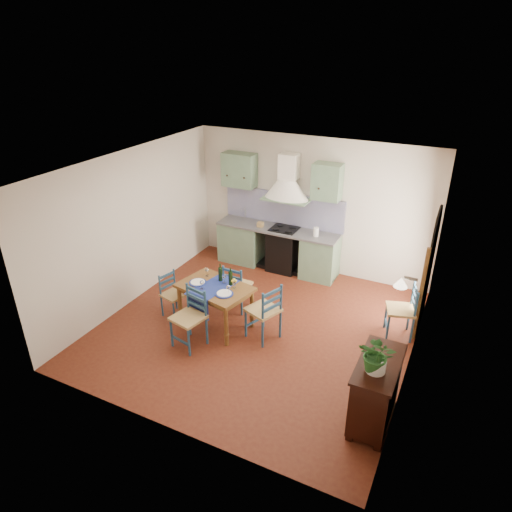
{
  "coord_description": "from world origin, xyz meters",
  "views": [
    {
      "loc": [
        2.86,
        -5.85,
        4.55
      ],
      "look_at": [
        -0.17,
        0.3,
        1.19
      ],
      "focal_mm": 32.0,
      "sensor_mm": 36.0,
      "label": 1
    }
  ],
  "objects_px": {
    "dining_table": "(215,291)",
    "chair_near": "(190,317)",
    "potted_plant": "(377,355)",
    "sideboard": "(375,389)"
  },
  "relations": [
    {
      "from": "dining_table",
      "to": "chair_near",
      "type": "height_order",
      "value": "dining_table"
    },
    {
      "from": "chair_near",
      "to": "dining_table",
      "type": "bearing_deg",
      "value": 82.83
    },
    {
      "from": "sideboard",
      "to": "dining_table",
      "type": "bearing_deg",
      "value": 161.62
    },
    {
      "from": "chair_near",
      "to": "potted_plant",
      "type": "height_order",
      "value": "potted_plant"
    },
    {
      "from": "sideboard",
      "to": "potted_plant",
      "type": "distance_m",
      "value": 0.68
    },
    {
      "from": "dining_table",
      "to": "sideboard",
      "type": "bearing_deg",
      "value": -18.38
    },
    {
      "from": "chair_near",
      "to": "potted_plant",
      "type": "relative_size",
      "value": 2.1
    },
    {
      "from": "sideboard",
      "to": "potted_plant",
      "type": "height_order",
      "value": "potted_plant"
    },
    {
      "from": "dining_table",
      "to": "potted_plant",
      "type": "distance_m",
      "value": 3.17
    },
    {
      "from": "dining_table",
      "to": "chair_near",
      "type": "distance_m",
      "value": 0.67
    }
  ]
}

